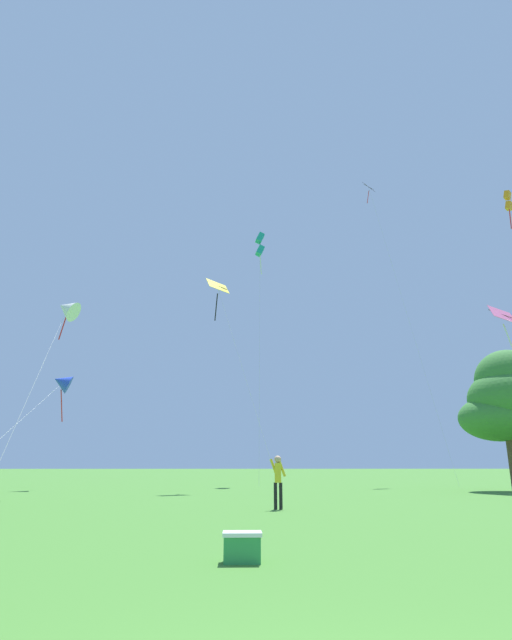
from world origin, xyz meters
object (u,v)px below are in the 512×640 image
kite_orange_box (508,202)px  picnic_cooler (242,547)px  kite_black_large (373,204)px  person_in_blue_jacket (278,477)px  kite_white_distant (67,309)px  kite_yellow_diamond (219,295)px  kite_blue_delta (62,382)px  kite_pink_low (509,324)px  kite_teal_box (260,246)px  tree_right_cluster (507,400)px

kite_orange_box → picnic_cooler: kite_orange_box is taller
kite_black_large → person_in_blue_jacket: kite_black_large is taller
kite_white_distant → kite_yellow_diamond: kite_yellow_diamond is taller
picnic_cooler → kite_yellow_diamond: bearing=93.6°
kite_white_distant → kite_black_large: size_ratio=0.36×
kite_black_large → kite_orange_box: 11.92m
kite_blue_delta → person_in_blue_jacket: size_ratio=6.83×
kite_white_distant → kite_pink_low: 22.42m
kite_yellow_diamond → kite_white_distant: bearing=-143.9°
kite_pink_low → picnic_cooler: 21.68m
kite_pink_low → person_in_blue_jacket: size_ratio=6.90×
person_in_blue_jacket → kite_black_large: bearing=66.0°
kite_orange_box → kite_yellow_diamond: (-23.25, -5.35, -10.02)m
kite_white_distant → kite_pink_low: kite_white_distant is taller
kite_teal_box → kite_pink_low: size_ratio=1.81×
person_in_blue_jacket → picnic_cooler: (-1.27, -9.53, -0.82)m
kite_pink_low → kite_teal_box: bearing=121.9°
kite_yellow_diamond → person_in_blue_jacket: bearing=-78.5°
person_in_blue_jacket → kite_white_distant: bearing=143.0°
picnic_cooler → person_in_blue_jacket: bearing=82.4°
kite_pink_low → kite_blue_delta: 26.34m
kite_black_large → kite_blue_delta: kite_black_large is taller
kite_blue_delta → picnic_cooler: size_ratio=19.74×
kite_pink_low → tree_right_cluster: bearing=67.3°
kite_white_distant → tree_right_cluster: (24.57, 3.38, -4.24)m
kite_teal_box → tree_right_cluster: 24.38m
kite_blue_delta → picnic_cooler: 27.77m
kite_teal_box → tree_right_cluster: bearing=-43.4°
kite_yellow_diamond → person_in_blue_jacket: size_ratio=7.62×
kite_orange_box → kite_pink_low: bearing=-123.6°
kite_black_large → kite_teal_box: 12.11m
kite_orange_box → kite_black_large: bearing=143.7°
kite_black_large → kite_teal_box: bearing=-173.3°
kite_orange_box → tree_right_cluster: kite_orange_box is taller
kite_yellow_diamond → kite_teal_box: bearing=73.8°
kite_white_distant → kite_yellow_diamond: size_ratio=0.76×
kite_black_large → kite_pink_low: size_ratio=2.35×
kite_blue_delta → tree_right_cluster: (26.91, -3.77, -1.49)m
kite_white_distant → person_in_blue_jacket: size_ratio=5.76×
person_in_blue_jacket → picnic_cooler: person_in_blue_jacket is taller
person_in_blue_jacket → kite_teal_box: bearing=89.0°
person_in_blue_jacket → tree_right_cluster: size_ratio=0.22×
kite_pink_low → picnic_cooler: bearing=-130.8°
picnic_cooler → kite_pink_low: bearing=49.2°
kite_white_distant → kite_blue_delta: 8.01m
kite_teal_box → kite_blue_delta: kite_teal_box is taller
kite_white_distant → kite_teal_box: bearing=56.6°
tree_right_cluster → picnic_cooler: (-15.46, -20.73, -4.82)m
person_in_blue_jacket → picnic_cooler: size_ratio=2.89×
kite_orange_box → person_in_blue_jacket: bearing=-137.6°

